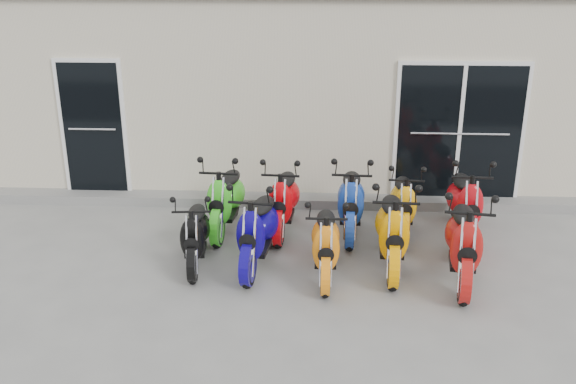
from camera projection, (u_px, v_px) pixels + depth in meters
The scene contains 15 objects.
ground at pixel (286, 261), 8.51m from camera, with size 80.00×80.00×0.00m, color gray.
building at pixel (299, 72), 12.81m from camera, with size 14.00×6.00×3.20m, color beige.
front_step at pixel (292, 200), 10.37m from camera, with size 14.00×0.40×0.15m, color gray.
door_left at pixel (93, 124), 10.24m from camera, with size 1.07×0.08×2.22m, color black.
door_right at pixel (459, 129), 9.98m from camera, with size 2.02×0.08×2.22m, color black.
scooter_front_black at pixel (195, 226), 8.22m from camera, with size 0.54×1.48×1.09m, color black, non-canonical shape.
scooter_front_blue at pixel (258, 221), 8.16m from camera, with size 0.62×1.72×1.27m, color #0F0478, non-canonical shape.
scooter_front_orange_a at pixel (326, 234), 7.92m from camera, with size 0.56×1.55×1.15m, color orange, non-canonical shape.
scooter_front_orange_b at pixel (393, 221), 8.11m from camera, with size 0.64×1.76×1.30m, color #F89B00, non-canonical shape.
scooter_front_red at pixel (465, 232), 7.78m from camera, with size 0.64×1.77×1.31m, color #AF1411, non-canonical shape.
scooter_back_green at pixel (226, 190), 9.22m from camera, with size 0.62×1.70×1.26m, color green, non-canonical shape.
scooter_back_red at pixel (284, 192), 9.21m from camera, with size 0.60×1.66×1.22m, color red, non-canonical shape.
scooter_back_blue at pixel (351, 192), 9.13m from camera, with size 0.62×1.71×1.26m, color #183C9F, non-canonical shape.
scooter_back_yellow at pixel (404, 195), 9.20m from camera, with size 0.56×1.53×1.13m, color #FFAF0D, non-canonical shape.
scooter_back_extra at pixel (465, 194), 9.06m from camera, with size 0.62×1.71×1.26m, color #BA0B13, non-canonical shape.
Camera 1 is at (0.40, -7.64, 3.83)m, focal length 40.00 mm.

